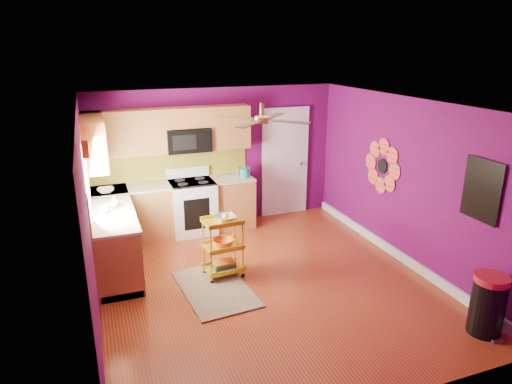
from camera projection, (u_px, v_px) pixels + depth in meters
name	position (u px, v px, depth m)	size (l,w,h in m)	color
ground	(266.00, 282.00, 6.47)	(5.00, 5.00, 0.00)	maroon
room_envelope	(269.00, 171.00, 5.97)	(4.54, 5.04, 2.52)	#5E0A55
lower_cabinets	(150.00, 222.00, 7.51)	(2.81, 2.31, 0.94)	#975829
electric_range	(193.00, 206.00, 8.07)	(0.76, 0.66, 1.13)	white
upper_cabinetry	(148.00, 135.00, 7.43)	(2.80, 2.30, 1.26)	#975829
left_window	(85.00, 160.00, 6.13)	(0.08, 1.35, 1.08)	white
panel_door	(285.00, 163.00, 8.79)	(0.95, 0.11, 2.15)	white
right_wall_art	(422.00, 176.00, 6.45)	(0.04, 2.74, 1.04)	black
ceiling_fan	(262.00, 119.00, 5.93)	(1.01, 1.01, 0.26)	#BF8C3F
shag_rug	(215.00, 289.00, 6.28)	(0.86, 1.41, 0.02)	black
rolling_cart	(224.00, 244.00, 6.51)	(0.56, 0.43, 0.96)	gold
trash_can	(488.00, 305.00, 5.24)	(0.45, 0.46, 0.73)	black
teal_kettle	(244.00, 172.00, 8.17)	(0.18, 0.18, 0.21)	teal
toaster	(243.00, 171.00, 8.21)	(0.22, 0.15, 0.18)	beige
soap_bottle_a	(115.00, 201.00, 6.67)	(0.08, 0.08, 0.17)	#EA3F72
soap_bottle_b	(113.00, 203.00, 6.63)	(0.12, 0.12, 0.15)	white
counter_dish	(106.00, 190.00, 7.34)	(0.27, 0.27, 0.07)	white
counter_cup	(105.00, 209.00, 6.45)	(0.13, 0.13, 0.10)	white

